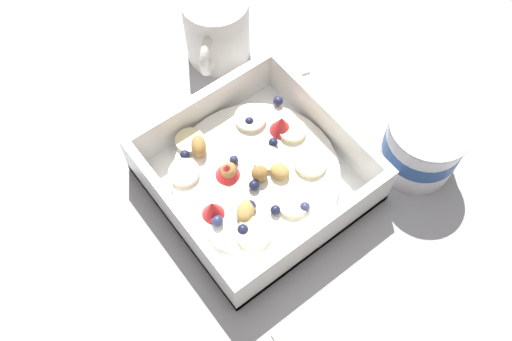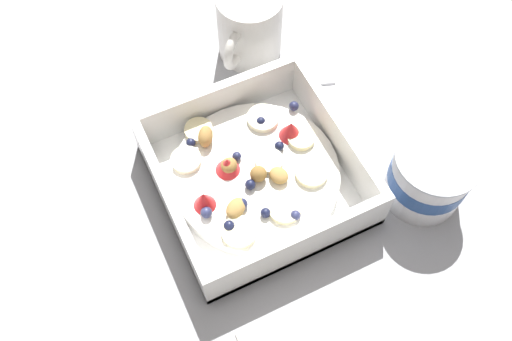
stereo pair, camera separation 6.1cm
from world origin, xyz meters
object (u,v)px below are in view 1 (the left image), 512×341
object	(u,v)px
fruit_bowl	(255,175)
yogurt_cup	(423,145)
spoon	(216,95)
coffee_mug	(217,30)

from	to	relation	value
fruit_bowl	yogurt_cup	xyz separation A→B (m)	(0.09, 0.16, 0.02)
spoon	coffee_mug	world-z (taller)	coffee_mug
fruit_bowl	spoon	world-z (taller)	fruit_bowl
fruit_bowl	yogurt_cup	distance (m)	0.19
spoon	yogurt_cup	xyz separation A→B (m)	(0.21, 0.13, 0.04)
spoon	yogurt_cup	world-z (taller)	yogurt_cup
spoon	yogurt_cup	bearing A→B (deg)	30.34
fruit_bowl	coffee_mug	distance (m)	0.20
spoon	coffee_mug	distance (m)	0.08
spoon	fruit_bowl	bearing A→B (deg)	-15.76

